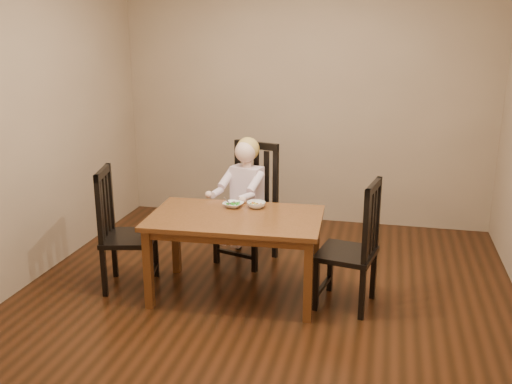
% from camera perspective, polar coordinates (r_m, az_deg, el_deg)
% --- Properties ---
extents(room, '(4.01, 4.01, 2.71)m').
position_cam_1_polar(room, '(4.27, 0.97, 6.12)').
color(room, '#3A1C0C').
rests_on(room, ground).
extents(dining_table, '(1.39, 0.88, 0.67)m').
position_cam_1_polar(dining_table, '(4.50, -2.06, -3.35)').
color(dining_table, '#4E3012').
rests_on(dining_table, room).
extents(chair_child, '(0.58, 0.56, 1.09)m').
position_cam_1_polar(chair_child, '(5.24, -0.71, -1.31)').
color(chair_child, black).
rests_on(chair_child, room).
extents(chair_left, '(0.51, 0.52, 1.01)m').
position_cam_1_polar(chair_left, '(4.81, -13.20, -3.85)').
color(chair_left, black).
rests_on(chair_left, room).
extents(chair_right, '(0.49, 0.50, 1.01)m').
position_cam_1_polar(chair_right, '(4.42, 9.72, -5.51)').
color(chair_right, black).
rests_on(chair_right, room).
extents(toddler, '(0.48, 0.54, 0.63)m').
position_cam_1_polar(toddler, '(5.15, -1.03, 0.27)').
color(toddler, white).
rests_on(toddler, chair_child).
extents(bowl_peas, '(0.19, 0.19, 0.04)m').
position_cam_1_polar(bowl_peas, '(4.68, -2.29, -1.28)').
color(bowl_peas, white).
rests_on(bowl_peas, dining_table).
extents(bowl_veg, '(0.18, 0.18, 0.05)m').
position_cam_1_polar(bowl_veg, '(4.66, 0.02, -1.28)').
color(bowl_veg, white).
rests_on(bowl_veg, dining_table).
extents(fork, '(0.10, 0.10, 0.05)m').
position_cam_1_polar(fork, '(4.66, -2.83, -1.04)').
color(fork, silver).
rests_on(fork, bowl_peas).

